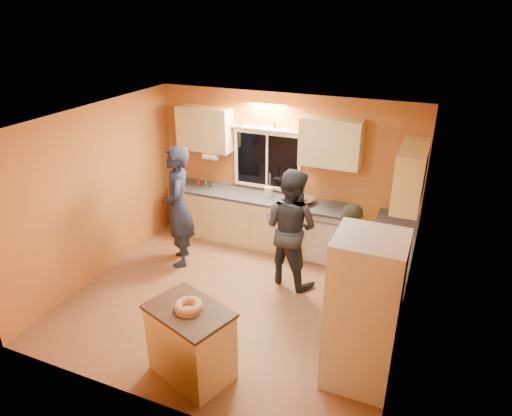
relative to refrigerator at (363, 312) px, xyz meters
The scene contains 14 objects.
ground 2.24m from the refrigerator, 157.06° to the left, with size 4.50×4.50×0.00m, color brown.
room_shell 2.26m from the refrigerator, 145.60° to the left, with size 4.54×4.04×2.61m.
back_counter 3.16m from the refrigerator, 126.89° to the left, with size 4.23×0.62×0.90m.
right_counter 1.38m from the refrigerator, 87.36° to the left, with size 0.62×1.84×0.90m.
refrigerator is the anchor object (origin of this frame).
island 1.92m from the refrigerator, 159.08° to the right, with size 1.07×0.89×0.89m.
bundt_pastry 1.87m from the refrigerator, 159.08° to the right, with size 0.31×0.31×0.09m, color #B08048.
person_left 3.47m from the refrigerator, 155.54° to the left, with size 0.71×0.47×1.95m, color black.
person_center 2.09m from the refrigerator, 130.46° to the left, with size 0.87×0.68×1.80m, color black.
person_right 1.09m from the refrigerator, 111.09° to the left, with size 0.98×0.41×1.66m, color #383C26.
mixing_bowl 2.90m from the refrigerator, 119.59° to the left, with size 0.34×0.34×0.08m, color black.
utensil_crock 3.29m from the refrigerator, 129.12° to the left, with size 0.14×0.14×0.17m, color beige.
potted_plant 0.85m from the refrigerator, 81.18° to the left, with size 0.27×0.23×0.30m, color gray.
red_box 1.81m from the refrigerator, 89.25° to the left, with size 0.16×0.12×0.07m, color maroon.
Camera 1 is at (2.36, -4.88, 3.91)m, focal length 32.00 mm.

